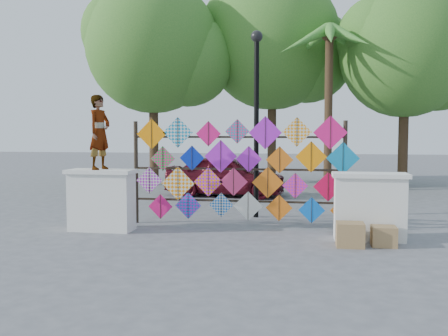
{
  "coord_description": "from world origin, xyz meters",
  "views": [
    {
      "loc": [
        1.56,
        -9.94,
        2.03
      ],
      "look_at": [
        -0.25,
        0.6,
        1.29
      ],
      "focal_mm": 40.0,
      "sensor_mm": 36.0,
      "label": 1
    }
  ],
  "objects": [
    {
      "name": "ground",
      "position": [
        0.0,
        0.0,
        0.0
      ],
      "size": [
        80.0,
        80.0,
        0.0
      ],
      "primitive_type": "plane",
      "color": "gray",
      "rests_on": "ground"
    },
    {
      "name": "parapet_left",
      "position": [
        -2.7,
        -0.2,
        0.65
      ],
      "size": [
        1.4,
        0.65,
        1.28
      ],
      "color": "white",
      "rests_on": "ground"
    },
    {
      "name": "parapet_right",
      "position": [
        2.7,
        -0.2,
        0.65
      ],
      "size": [
        1.4,
        0.65,
        1.28
      ],
      "color": "white",
      "rests_on": "ground"
    },
    {
      "name": "kite_rack",
      "position": [
        0.1,
        0.73,
        1.24
      ],
      "size": [
        4.94,
        0.24,
        2.4
      ],
      "color": "black",
      "rests_on": "ground"
    },
    {
      "name": "tree_west",
      "position": [
        -4.4,
        9.03,
        5.38
      ],
      "size": [
        5.85,
        5.2,
        8.01
      ],
      "color": "#4D3721",
      "rests_on": "ground"
    },
    {
      "name": "tree_mid",
      "position": [
        0.11,
        11.03,
        5.77
      ],
      "size": [
        6.3,
        5.6,
        8.61
      ],
      "color": "#4D3721",
      "rests_on": "ground"
    },
    {
      "name": "tree_east",
      "position": [
        5.09,
        9.53,
        4.99
      ],
      "size": [
        5.4,
        4.8,
        7.42
      ],
      "color": "#4D3721",
      "rests_on": "ground"
    },
    {
      "name": "palm_tree",
      "position": [
        2.2,
        8.0,
        4.95
      ],
      "size": [
        3.62,
        3.62,
        5.83
      ],
      "color": "#4D3721",
      "rests_on": "ground"
    },
    {
      "name": "vendor_woman",
      "position": [
        -2.72,
        -0.2,
        2.05
      ],
      "size": [
        0.51,
        0.64,
        1.54
      ],
      "primitive_type": "imported",
      "rotation": [
        0.0,
        0.0,
        1.29
      ],
      "color": "#99999E",
      "rests_on": "parapet_left"
    },
    {
      "name": "sedan",
      "position": [
        -1.11,
        5.94,
        0.66
      ],
      "size": [
        3.99,
        1.81,
        1.33
      ],
      "primitive_type": "imported",
      "rotation": [
        0.0,
        0.0,
        1.51
      ],
      "color": "#4E0D18",
      "rests_on": "ground"
    },
    {
      "name": "lamppost",
      "position": [
        0.3,
        2.0,
        2.69
      ],
      "size": [
        0.28,
        0.28,
        4.46
      ],
      "color": "black",
      "rests_on": "ground"
    },
    {
      "name": "cardboard_box_near",
      "position": [
        2.3,
        -0.85,
        0.22
      ],
      "size": [
        0.49,
        0.43,
        0.43
      ],
      "primitive_type": "cube",
      "color": "#A68650",
      "rests_on": "ground"
    },
    {
      "name": "cardboard_box_far",
      "position": [
        2.9,
        -0.73,
        0.18
      ],
      "size": [
        0.43,
        0.4,
        0.36
      ],
      "primitive_type": "cube",
      "color": "#A68650",
      "rests_on": "ground"
    }
  ]
}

